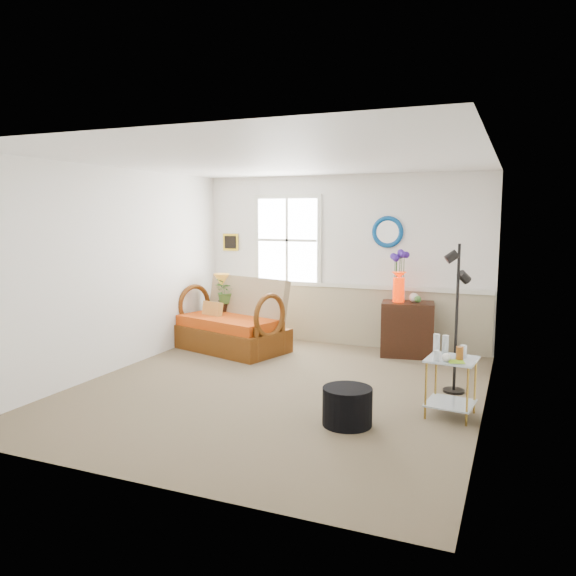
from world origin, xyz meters
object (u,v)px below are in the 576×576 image
at_px(side_table, 451,387).
at_px(ottoman, 347,406).
at_px(floor_lamp, 457,319).
at_px(loveseat, 231,315).
at_px(cabinet, 407,329).
at_px(lamp_stand, 223,322).

distance_m(side_table, ottoman, 1.09).
bearing_deg(floor_lamp, ottoman, -140.36).
xyz_separation_m(loveseat, cabinet, (2.49, 0.64, -0.14)).
distance_m(lamp_stand, cabinet, 2.90).
bearing_deg(lamp_stand, cabinet, 3.54).
bearing_deg(loveseat, lamp_stand, 147.20).
xyz_separation_m(loveseat, side_table, (3.35, -1.63, -0.24)).
bearing_deg(cabinet, side_table, -78.80).
bearing_deg(loveseat, cabinet, 30.95).
height_order(cabinet, ottoman, cabinet).
bearing_deg(ottoman, cabinet, 89.52).
xyz_separation_m(lamp_stand, ottoman, (2.87, -2.72, -0.13)).
distance_m(lamp_stand, floor_lamp, 3.95).
bearing_deg(cabinet, loveseat, -175.03).
distance_m(loveseat, floor_lamp, 3.41).
height_order(side_table, floor_lamp, floor_lamp).
bearing_deg(lamp_stand, side_table, -29.21).
height_order(cabinet, floor_lamp, floor_lamp).
relative_size(cabinet, floor_lamp, 0.46).
xyz_separation_m(side_table, floor_lamp, (-0.05, 0.82, 0.55)).
relative_size(lamp_stand, cabinet, 0.80).
xyz_separation_m(cabinet, side_table, (0.86, -2.27, -0.09)).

